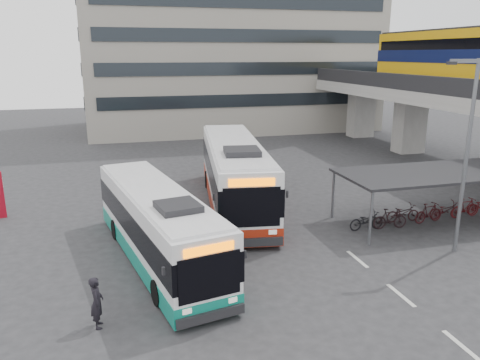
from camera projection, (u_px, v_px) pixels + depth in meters
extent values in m
plane|color=#28282B|center=(299.00, 266.00, 18.14)|extent=(120.00, 120.00, 0.00)
cube|color=gray|center=(410.00, 125.00, 38.59)|extent=(2.20, 1.60, 4.60)
cube|color=gray|center=(361.00, 113.00, 46.05)|extent=(2.20, 1.60, 4.60)
cube|color=gray|center=(465.00, 98.00, 32.28)|extent=(8.00, 32.00, 0.90)
cube|color=black|center=(420.00, 84.00, 31.08)|extent=(0.35, 32.00, 1.10)
cube|color=#CE940C|center=(478.00, 60.00, 30.90)|extent=(2.90, 20.00, 3.90)
cube|color=#0A1037|center=(479.00, 56.00, 30.85)|extent=(2.98, 20.02, 0.90)
cylinder|color=#595B60|center=(333.00, 195.00, 23.23)|extent=(0.12, 0.12, 2.40)
cylinder|color=#595B60|center=(371.00, 219.00, 19.88)|extent=(0.12, 0.12, 2.40)
cube|color=black|center=(442.00, 172.00, 22.43)|extent=(10.00, 4.00, 0.12)
imported|color=black|center=(365.00, 220.00, 21.95)|extent=(1.71, 0.60, 0.90)
imported|color=black|center=(386.00, 216.00, 22.23)|extent=(1.66, 0.47, 1.00)
imported|color=black|center=(407.00, 215.00, 22.53)|extent=(1.71, 0.60, 0.90)
imported|color=black|center=(428.00, 212.00, 22.80)|extent=(1.66, 0.47, 1.00)
imported|color=#350C0F|center=(448.00, 211.00, 23.10)|extent=(1.71, 0.60, 0.90)
imported|color=#3F0C0F|center=(467.00, 208.00, 23.38)|extent=(1.66, 0.47, 1.00)
cube|color=gray|center=(228.00, 10.00, 49.93)|extent=(30.00, 15.00, 25.00)
cube|color=beige|center=(462.00, 346.00, 13.18)|extent=(0.15, 1.60, 0.01)
cube|color=beige|center=(401.00, 295.00, 15.98)|extent=(0.15, 1.60, 0.01)
cube|color=beige|center=(357.00, 259.00, 18.77)|extent=(0.15, 1.60, 0.01)
cube|color=white|center=(235.00, 171.00, 25.05)|extent=(4.45, 12.90, 2.90)
cube|color=maroon|center=(235.00, 195.00, 25.40)|extent=(4.50, 12.94, 0.79)
cube|color=black|center=(235.00, 168.00, 25.02)|extent=(4.52, 12.93, 1.21)
cube|color=#FF6D00|center=(252.00, 182.00, 18.71)|extent=(1.87, 0.35, 0.32)
cube|color=black|center=(242.00, 152.00, 21.58)|extent=(1.84, 1.90, 0.30)
cylinder|color=black|center=(217.00, 222.00, 21.39)|extent=(0.46, 1.09, 1.05)
cylinder|color=black|center=(249.00, 178.00, 28.96)|extent=(0.46, 1.09, 1.05)
cube|color=white|center=(157.00, 222.00, 18.34)|extent=(4.30, 10.82, 2.43)
cube|color=#0C725F|center=(158.00, 248.00, 18.63)|extent=(4.34, 10.87, 0.66)
cube|color=black|center=(157.00, 219.00, 18.31)|extent=(4.36, 10.86, 1.01)
cube|color=#FF6D00|center=(209.00, 249.00, 13.53)|extent=(1.56, 0.39, 0.26)
cube|color=black|center=(178.00, 207.00, 15.68)|extent=(1.60, 1.65, 0.25)
cylinder|color=black|center=(158.00, 293.00, 15.27)|extent=(0.43, 0.92, 0.88)
cylinder|color=black|center=(161.00, 222.00, 21.65)|extent=(0.43, 0.92, 0.88)
imported|color=black|center=(97.00, 302.00, 13.94)|extent=(0.39, 0.60, 1.63)
cylinder|color=#595B60|center=(466.00, 160.00, 18.56)|extent=(0.16, 0.16, 7.82)
cube|color=#595B60|center=(465.00, 61.00, 17.46)|extent=(1.18, 0.24, 0.15)
cube|color=black|center=(452.00, 63.00, 17.38)|extent=(0.35, 0.20, 0.12)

